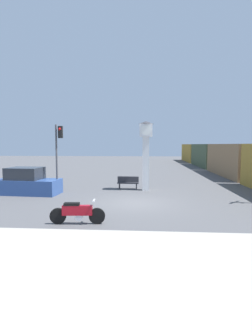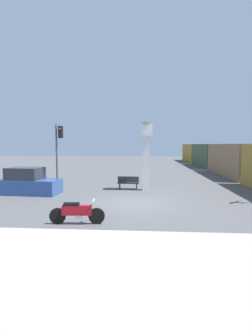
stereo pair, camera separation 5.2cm
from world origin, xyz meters
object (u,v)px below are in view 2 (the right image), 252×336
at_px(traffic_light, 59,147).
at_px(parked_car, 28,183).
at_px(clock_tower, 146,145).
at_px(freight_train, 218,157).
at_px(bench, 128,182).
at_px(motorcycle, 77,212).

bearing_deg(traffic_light, parked_car, -172.57).
distance_m(clock_tower, freight_train, 18.28).
bearing_deg(parked_car, clock_tower, 18.91).
bearing_deg(traffic_light, bench, 26.86).
relative_size(traffic_light, parked_car, 1.08).
relative_size(bench, parked_car, 0.37).
xyz_separation_m(traffic_light, bench, (4.54, 2.30, -2.70)).
relative_size(motorcycle, bench, 1.45).
xyz_separation_m(clock_tower, freight_train, (9.39, 15.60, -1.59)).
bearing_deg(freight_train, motorcycle, -117.06).
height_order(bench, parked_car, parked_car).
relative_size(clock_tower, parked_car, 1.16).
xyz_separation_m(motorcycle, traffic_light, (-2.97, 6.65, 2.69)).
xyz_separation_m(motorcycle, clock_tower, (2.89, 8.45, 2.80)).
height_order(traffic_light, parked_car, traffic_light).
bearing_deg(freight_train, parked_car, -134.49).
bearing_deg(motorcycle, freight_train, 58.58).
bearing_deg(clock_tower, bench, 159.15).
height_order(traffic_light, bench, traffic_light).
xyz_separation_m(clock_tower, bench, (-1.32, 0.50, -2.80)).
distance_m(clock_tower, parked_car, 8.62).
xyz_separation_m(freight_train, traffic_light, (-15.26, -17.40, 1.49)).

